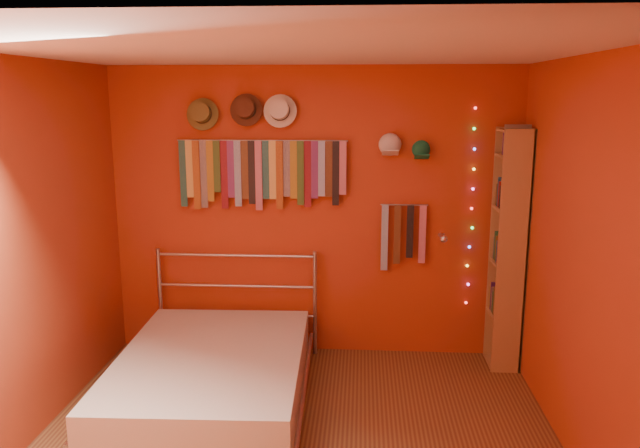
% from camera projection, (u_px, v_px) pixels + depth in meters
% --- Properties ---
extents(back_wall, '(3.50, 0.02, 2.50)m').
position_uv_depth(back_wall, '(314.00, 213.00, 5.39)').
color(back_wall, '#AE251C').
rests_on(back_wall, ground).
extents(right_wall, '(0.02, 3.50, 2.50)m').
position_uv_depth(right_wall, '(595.00, 275.00, 3.57)').
color(right_wall, '#AE251C').
rests_on(right_wall, ground).
extents(left_wall, '(0.02, 3.50, 2.50)m').
position_uv_depth(left_wall, '(6.00, 264.00, 3.80)').
color(left_wall, '#AE251C').
rests_on(left_wall, ground).
extents(ceiling, '(3.50, 3.50, 0.02)m').
position_uv_depth(ceiling, '(289.00, 50.00, 3.43)').
color(ceiling, white).
rests_on(ceiling, back_wall).
extents(tie_rack, '(1.45, 0.03, 0.60)m').
position_uv_depth(tie_rack, '(261.00, 170.00, 5.28)').
color(tie_rack, '#ACACB1').
rests_on(tie_rack, back_wall).
extents(small_tie_rack, '(0.40, 0.03, 0.58)m').
position_uv_depth(small_tie_rack, '(403.00, 233.00, 5.31)').
color(small_tie_rack, '#ACACB1').
rests_on(small_tie_rack, back_wall).
extents(fedora_olive, '(0.27, 0.15, 0.27)m').
position_uv_depth(fedora_olive, '(202.00, 113.00, 5.19)').
color(fedora_olive, brown).
rests_on(fedora_olive, back_wall).
extents(fedora_brown, '(0.27, 0.15, 0.27)m').
position_uv_depth(fedora_brown, '(246.00, 109.00, 5.15)').
color(fedora_brown, '#4E2A1B').
rests_on(fedora_brown, back_wall).
extents(fedora_white, '(0.28, 0.15, 0.27)m').
position_uv_depth(fedora_white, '(280.00, 110.00, 5.14)').
color(fedora_white, silver).
rests_on(fedora_white, back_wall).
extents(cap_white, '(0.18, 0.23, 0.18)m').
position_uv_depth(cap_white, '(390.00, 145.00, 5.17)').
color(cap_white, silver).
rests_on(cap_white, back_wall).
extents(cap_green, '(0.17, 0.21, 0.17)m').
position_uv_depth(cap_green, '(421.00, 150.00, 5.16)').
color(cap_green, '#186D44').
rests_on(cap_green, back_wall).
extents(fairy_lights, '(0.05, 0.02, 1.69)m').
position_uv_depth(fairy_lights, '(471.00, 209.00, 5.25)').
color(fairy_lights, '#FF3333').
rests_on(fairy_lights, back_wall).
extents(reading_lamp, '(0.06, 0.27, 0.08)m').
position_uv_depth(reading_lamp, '(443.00, 238.00, 5.14)').
color(reading_lamp, '#ACACB1').
rests_on(reading_lamp, back_wall).
extents(bookshelf, '(0.25, 0.34, 2.00)m').
position_uv_depth(bookshelf, '(513.00, 249.00, 5.11)').
color(bookshelf, '#AF864F').
rests_on(bookshelf, ground).
extents(bed, '(1.47, 1.96, 0.94)m').
position_uv_depth(bed, '(212.00, 377.00, 4.59)').
color(bed, '#ACACB1').
rests_on(bed, ground).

